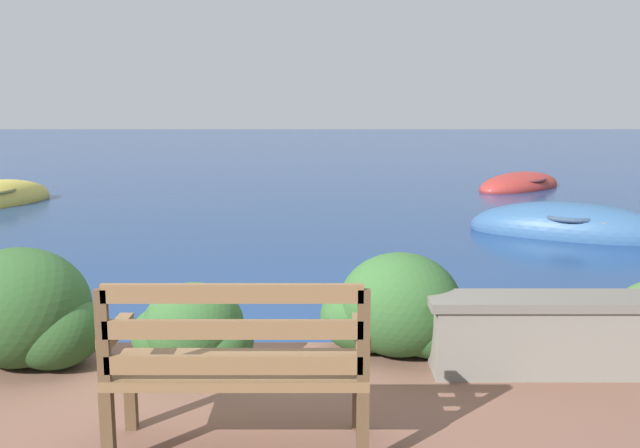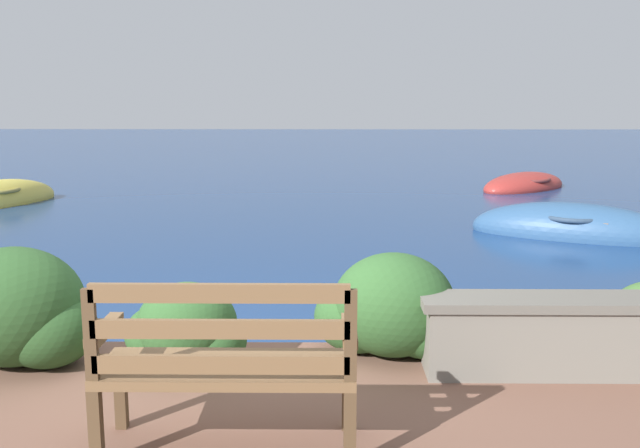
{
  "view_description": "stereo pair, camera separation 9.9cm",
  "coord_description": "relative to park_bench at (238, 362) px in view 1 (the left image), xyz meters",
  "views": [
    {
      "loc": [
        0.74,
        -5.01,
        2.0
      ],
      "look_at": [
        0.73,
        4.23,
        0.35
      ],
      "focal_mm": 40.0,
      "sensor_mm": 36.0,
      "label": 1
    },
    {
      "loc": [
        0.84,
        -5.01,
        2.0
      ],
      "look_at": [
        0.73,
        4.23,
        0.35
      ],
      "focal_mm": 40.0,
      "sensor_mm": 36.0,
      "label": 2
    }
  ],
  "objects": [
    {
      "name": "hedge_clump_left",
      "position": [
        -1.61,
        1.21,
        -0.14
      ],
      "size": [
        1.18,
        0.85,
        0.8
      ],
      "color": "#284C23",
      "rests_on": "patio_terrace"
    },
    {
      "name": "ground_plane",
      "position": [
        -0.33,
        1.64,
        -0.7
      ],
      "size": [
        80.0,
        80.0,
        0.0
      ],
      "color": "navy"
    },
    {
      "name": "park_bench",
      "position": [
        0.0,
        0.0,
        0.0
      ],
      "size": [
        1.3,
        0.48,
        0.93
      ],
      "rotation": [
        0.0,
        0.0,
        0.04
      ],
      "color": "brown",
      "rests_on": "patio_terrace"
    },
    {
      "name": "hedge_clump_right",
      "position": [
        0.95,
        1.41,
        -0.17
      ],
      "size": [
        1.07,
        0.77,
        0.72
      ],
      "color": "#2D5628",
      "rests_on": "patio_terrace"
    },
    {
      "name": "stone_wall",
      "position": [
        1.97,
        1.07,
        -0.22
      ],
      "size": [
        1.73,
        0.39,
        0.52
      ],
      "color": "slate",
      "rests_on": "patio_terrace"
    },
    {
      "name": "hedge_clump_centre",
      "position": [
        -0.44,
        1.19,
        -0.24
      ],
      "size": [
        0.84,
        0.6,
        0.57
      ],
      "color": "#2D5628",
      "rests_on": "patio_terrace"
    },
    {
      "name": "rowboat_far",
      "position": [
        4.83,
        12.31,
        -0.65
      ],
      "size": [
        2.66,
        2.57,
        0.64
      ],
      "rotation": [
        0.0,
        0.0,
        3.88
      ],
      "color": "#9E2D28",
      "rests_on": "ground_plane"
    },
    {
      "name": "rowboat_nearest",
      "position": [
        4.06,
        6.81,
        -0.63
      ],
      "size": [
        3.03,
        2.1,
        0.87
      ],
      "rotation": [
        0.0,
        0.0,
        5.84
      ],
      "color": "#2D517A",
      "rests_on": "ground_plane"
    }
  ]
}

